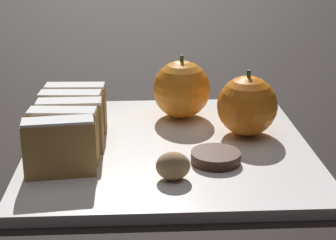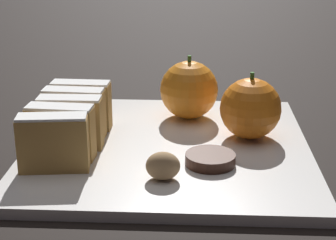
# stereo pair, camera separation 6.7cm
# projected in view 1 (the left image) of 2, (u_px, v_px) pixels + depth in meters

# --- Properties ---
(ground_plane) EXTENTS (6.00, 6.00, 0.00)m
(ground_plane) POSITION_uv_depth(u_px,v_px,m) (168.00, 152.00, 0.68)
(ground_plane) COLOR black
(serving_platter) EXTENTS (0.34, 0.34, 0.01)m
(serving_platter) POSITION_uv_depth(u_px,v_px,m) (168.00, 148.00, 0.68)
(serving_platter) COLOR white
(serving_platter) RESTS_ON ground_plane
(stollen_slice_front) EXTENTS (0.08, 0.03, 0.06)m
(stollen_slice_front) POSITION_uv_depth(u_px,v_px,m) (59.00, 148.00, 0.59)
(stollen_slice_front) COLOR #B28442
(stollen_slice_front) RESTS_ON serving_platter
(stollen_slice_second) EXTENTS (0.08, 0.03, 0.06)m
(stollen_slice_second) POSITION_uv_depth(u_px,v_px,m) (64.00, 136.00, 0.62)
(stollen_slice_second) COLOR #B28442
(stollen_slice_second) RESTS_ON serving_platter
(stollen_slice_third) EXTENTS (0.07, 0.03, 0.06)m
(stollen_slice_third) POSITION_uv_depth(u_px,v_px,m) (70.00, 126.00, 0.65)
(stollen_slice_third) COLOR #B28442
(stollen_slice_third) RESTS_ON serving_platter
(stollen_slice_fourth) EXTENTS (0.08, 0.03, 0.06)m
(stollen_slice_fourth) POSITION_uv_depth(u_px,v_px,m) (71.00, 117.00, 0.68)
(stollen_slice_fourth) COLOR #B28442
(stollen_slice_fourth) RESTS_ON serving_platter
(stollen_slice_fifth) EXTENTS (0.08, 0.03, 0.06)m
(stollen_slice_fifth) POSITION_uv_depth(u_px,v_px,m) (76.00, 108.00, 0.71)
(stollen_slice_fifth) COLOR #B28442
(stollen_slice_fifth) RESTS_ON serving_platter
(orange_near) EXTENTS (0.08, 0.08, 0.08)m
(orange_near) POSITION_uv_depth(u_px,v_px,m) (247.00, 106.00, 0.70)
(orange_near) COLOR orange
(orange_near) RESTS_ON serving_platter
(orange_far) EXTENTS (0.08, 0.08, 0.09)m
(orange_far) POSITION_uv_depth(u_px,v_px,m) (181.00, 89.00, 0.76)
(orange_far) COLOR orange
(orange_far) RESTS_ON serving_platter
(walnut) EXTENTS (0.04, 0.03, 0.03)m
(walnut) POSITION_uv_depth(u_px,v_px,m) (174.00, 166.00, 0.58)
(walnut) COLOR #9E7A51
(walnut) RESTS_ON serving_platter
(chocolate_cookie) EXTENTS (0.06, 0.06, 0.01)m
(chocolate_cookie) POSITION_uv_depth(u_px,v_px,m) (216.00, 157.00, 0.62)
(chocolate_cookie) COLOR #381E14
(chocolate_cookie) RESTS_ON serving_platter
(evergreen_sprig) EXTENTS (0.04, 0.04, 0.05)m
(evergreen_sprig) POSITION_uv_depth(u_px,v_px,m) (238.00, 98.00, 0.77)
(evergreen_sprig) COLOR #23662D
(evergreen_sprig) RESTS_ON serving_platter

